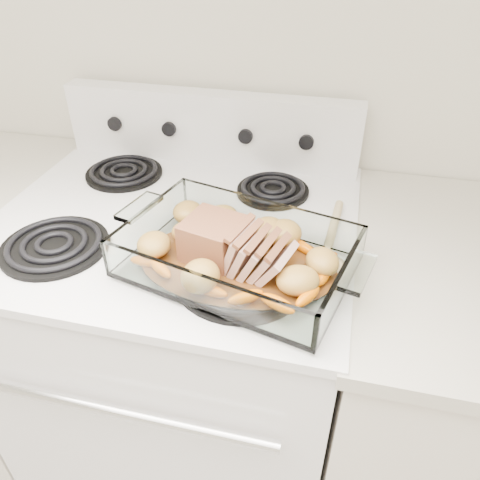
% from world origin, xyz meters
% --- Properties ---
extents(electric_range, '(0.78, 0.70, 1.12)m').
position_xyz_m(electric_range, '(0.00, 1.66, 0.48)').
color(electric_range, white).
rests_on(electric_range, ground).
extents(counter_right, '(0.58, 0.68, 0.93)m').
position_xyz_m(counter_right, '(0.67, 1.66, 0.47)').
color(counter_right, white).
rests_on(counter_right, ground).
extents(baking_dish, '(0.40, 0.26, 0.08)m').
position_xyz_m(baking_dish, '(0.18, 1.51, 0.96)').
color(baking_dish, silver).
rests_on(baking_dish, electric_range).
extents(pork_roast, '(0.20, 0.10, 0.08)m').
position_xyz_m(pork_roast, '(0.16, 1.51, 0.99)').
color(pork_roast, brown).
rests_on(pork_roast, baking_dish).
extents(roast_vegetables, '(0.39, 0.21, 0.05)m').
position_xyz_m(roast_vegetables, '(0.17, 1.55, 0.97)').
color(roast_vegetables, '#E06400').
rests_on(roast_vegetables, baking_dish).
extents(wooden_spoon, '(0.06, 0.28, 0.02)m').
position_xyz_m(wooden_spoon, '(0.34, 1.60, 0.94)').
color(wooden_spoon, beige).
rests_on(wooden_spoon, electric_range).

